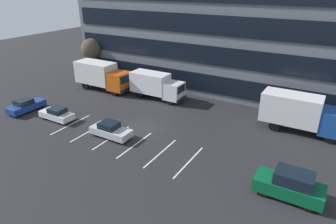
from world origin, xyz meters
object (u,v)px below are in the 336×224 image
at_px(box_truck_blue, 301,112).
at_px(sedan_silver, 111,130).
at_px(box_truck_white, 156,85).
at_px(sedan_white, 57,114).
at_px(box_truck_orange, 102,75).
at_px(suv_forest, 290,185).
at_px(sedan_navy, 26,105).
at_px(bare_tree, 92,49).

relative_size(box_truck_blue, sedan_silver, 1.96).
height_order(box_truck_white, box_truck_blue, box_truck_blue).
bearing_deg(sedan_white, box_truck_orange, 103.53).
height_order(box_truck_white, box_truck_orange, box_truck_orange).
xyz_separation_m(box_truck_orange, sedan_silver, (10.03, -10.03, -1.42)).
bearing_deg(suv_forest, sedan_white, 178.79).
bearing_deg(box_truck_white, box_truck_blue, -1.37).
distance_m(suv_forest, sedan_silver, 16.60).
bearing_deg(suv_forest, sedan_silver, 178.29).
bearing_deg(sedan_navy, bare_tree, 101.29).
height_order(box_truck_white, sedan_white, box_truck_white).
distance_m(box_truck_white, box_truck_orange, 8.35).
height_order(box_truck_blue, sedan_silver, box_truck_blue).
bearing_deg(sedan_navy, box_truck_blue, 20.86).
bearing_deg(box_truck_blue, sedan_navy, -159.14).
distance_m(box_truck_blue, sedan_silver, 18.81).
relative_size(sedan_navy, sedan_white, 1.07).
bearing_deg(box_truck_orange, sedan_white, -76.47).
relative_size(box_truck_white, box_truck_orange, 0.87).
bearing_deg(box_truck_white, sedan_white, -118.38).
bearing_deg(box_truck_white, sedan_navy, -134.27).
bearing_deg(suv_forest, box_truck_blue, 95.49).
xyz_separation_m(box_truck_white, suv_forest, (18.32, -11.41, -0.84)).
relative_size(sedan_silver, bare_tree, 0.69).
distance_m(sedan_silver, bare_tree, 21.18).
relative_size(suv_forest, sedan_white, 1.18).
bearing_deg(sedan_silver, sedan_white, 179.88).
bearing_deg(sedan_silver, suv_forest, -1.71).
height_order(box_truck_blue, suv_forest, box_truck_blue).
height_order(suv_forest, sedan_navy, suv_forest).
distance_m(box_truck_blue, bare_tree, 31.24).
bearing_deg(box_truck_blue, suv_forest, -84.51).
bearing_deg(sedan_navy, sedan_white, 2.62).
distance_m(sedan_white, sedan_silver, 7.62).
relative_size(sedan_white, sedan_silver, 0.95).
xyz_separation_m(suv_forest, sedan_navy, (-29.17, 0.28, -0.30)).
distance_m(box_truck_orange, bare_tree, 7.09).
relative_size(box_truck_white, sedan_white, 1.81).
height_order(box_truck_blue, box_truck_orange, box_truck_orange).
bearing_deg(sedan_white, bare_tree, 119.10).
height_order(box_truck_white, bare_tree, bare_tree).
distance_m(sedan_navy, sedan_white, 4.97).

